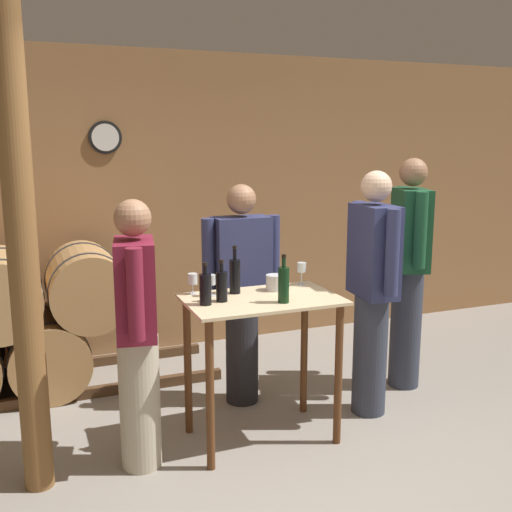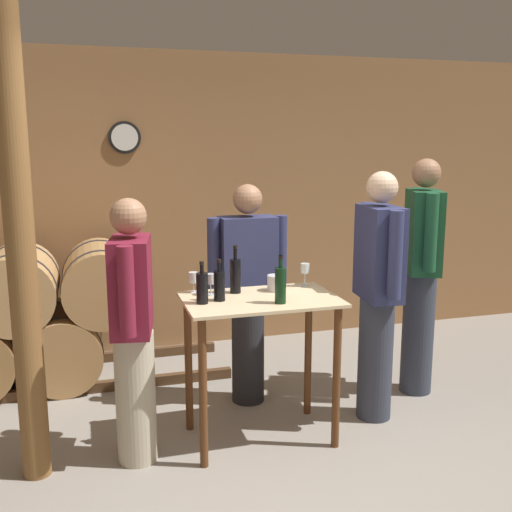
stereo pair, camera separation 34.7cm
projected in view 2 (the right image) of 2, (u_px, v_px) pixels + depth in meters
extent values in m
plane|color=gray|center=(305.00, 482.00, 3.43)|extent=(14.00, 14.00, 0.00)
cube|color=#996B42|center=(210.00, 202.00, 5.57)|extent=(8.40, 0.05, 2.70)
cylinder|color=black|center=(125.00, 137.00, 5.21)|extent=(0.28, 0.03, 0.28)
cylinder|color=white|center=(125.00, 137.00, 5.20)|extent=(0.23, 0.01, 0.23)
cylinder|color=#AD7F4C|center=(64.00, 345.00, 4.83)|extent=(0.59, 0.81, 0.59)
cylinder|color=#38383D|center=(63.00, 355.00, 4.60)|extent=(0.61, 0.03, 0.61)
cylinder|color=#38383D|center=(65.00, 336.00, 5.06)|extent=(0.61, 0.03, 0.61)
cylinder|color=tan|center=(18.00, 287.00, 4.65)|extent=(0.59, 0.81, 0.59)
cylinder|color=#38383D|center=(15.00, 295.00, 4.42)|extent=(0.61, 0.03, 0.61)
cylinder|color=#38383D|center=(21.00, 280.00, 4.88)|extent=(0.61, 0.03, 0.61)
cylinder|color=#AD7F4C|center=(101.00, 282.00, 4.82)|extent=(0.59, 0.81, 0.59)
cylinder|color=#38383D|center=(102.00, 289.00, 4.59)|extent=(0.61, 0.03, 0.61)
cylinder|color=#38383D|center=(100.00, 275.00, 5.05)|extent=(0.61, 0.03, 0.61)
cube|color=beige|center=(260.00, 299.00, 3.76)|extent=(0.97, 0.61, 0.02)
cylinder|color=#593319|center=(203.00, 394.00, 3.51)|extent=(0.05, 0.05, 0.93)
cylinder|color=#593319|center=(337.00, 378.00, 3.74)|extent=(0.05, 0.05, 0.93)
cylinder|color=#593319|center=(189.00, 364.00, 3.97)|extent=(0.05, 0.05, 0.93)
cylinder|color=#593319|center=(308.00, 351.00, 4.20)|extent=(0.05, 0.05, 0.93)
cylinder|color=brown|center=(21.00, 248.00, 3.25)|extent=(0.16, 0.16, 2.70)
cylinder|color=black|center=(202.00, 288.00, 3.62)|extent=(0.07, 0.07, 0.19)
cylinder|color=black|center=(202.00, 267.00, 3.59)|extent=(0.02, 0.02, 0.07)
cylinder|color=black|center=(202.00, 263.00, 3.59)|extent=(0.03, 0.03, 0.02)
cylinder|color=black|center=(219.00, 286.00, 3.68)|extent=(0.07, 0.07, 0.19)
cylinder|color=black|center=(219.00, 265.00, 3.66)|extent=(0.02, 0.02, 0.07)
cylinder|color=black|center=(219.00, 261.00, 3.65)|extent=(0.03, 0.03, 0.02)
cylinder|color=black|center=(235.00, 276.00, 3.87)|extent=(0.07, 0.07, 0.22)
cylinder|color=black|center=(235.00, 252.00, 3.84)|extent=(0.02, 0.02, 0.09)
cylinder|color=black|center=(235.00, 247.00, 3.83)|extent=(0.03, 0.03, 0.02)
cylinder|color=black|center=(281.00, 286.00, 3.62)|extent=(0.07, 0.07, 0.22)
cylinder|color=black|center=(281.00, 262.00, 3.59)|extent=(0.02, 0.02, 0.08)
cylinder|color=black|center=(281.00, 257.00, 3.59)|extent=(0.03, 0.03, 0.02)
cylinder|color=silver|center=(194.00, 292.00, 3.90)|extent=(0.06, 0.06, 0.00)
cylinder|color=silver|center=(194.00, 287.00, 3.89)|extent=(0.01, 0.01, 0.06)
cylinder|color=silver|center=(193.00, 277.00, 3.88)|extent=(0.06, 0.06, 0.07)
cylinder|color=silver|center=(211.00, 295.00, 3.83)|extent=(0.06, 0.06, 0.00)
cylinder|color=silver|center=(211.00, 289.00, 3.83)|extent=(0.01, 0.01, 0.07)
cylinder|color=silver|center=(211.00, 279.00, 3.81)|extent=(0.06, 0.06, 0.06)
cylinder|color=silver|center=(305.00, 286.00, 4.06)|extent=(0.06, 0.06, 0.00)
cylinder|color=silver|center=(305.00, 279.00, 4.05)|extent=(0.01, 0.01, 0.09)
cylinder|color=silver|center=(305.00, 268.00, 4.04)|extent=(0.06, 0.06, 0.06)
cylinder|color=silver|center=(276.00, 283.00, 3.93)|extent=(0.12, 0.12, 0.10)
cylinder|color=#232328|center=(248.00, 348.00, 4.43)|extent=(0.24, 0.24, 0.82)
cube|color=navy|center=(248.00, 256.00, 4.30)|extent=(0.40, 0.22, 0.57)
sphere|color=#9E7051|center=(248.00, 199.00, 4.22)|extent=(0.21, 0.21, 0.21)
cylinder|color=navy|center=(281.00, 250.00, 4.36)|extent=(0.09, 0.09, 0.51)
cylinder|color=navy|center=(214.00, 254.00, 4.22)|extent=(0.09, 0.09, 0.51)
cylinder|color=#333847|center=(418.00, 332.00, 4.59)|extent=(0.24, 0.24, 0.95)
cube|color=#194C2D|center=(423.00, 232.00, 4.44)|extent=(0.34, 0.45, 0.61)
sphere|color=#9E7051|center=(426.00, 173.00, 4.35)|extent=(0.21, 0.21, 0.21)
cylinder|color=#194C2D|center=(417.00, 223.00, 4.67)|extent=(0.09, 0.09, 0.55)
cylinder|color=#194C2D|center=(431.00, 233.00, 4.18)|extent=(0.09, 0.09, 0.55)
cylinder|color=#B7AD93|center=(136.00, 397.00, 3.60)|extent=(0.24, 0.24, 0.82)
cube|color=maroon|center=(131.00, 286.00, 3.46)|extent=(0.29, 0.43, 0.56)
sphere|color=#9E7051|center=(128.00, 216.00, 3.39)|extent=(0.21, 0.21, 0.21)
cylinder|color=maroon|center=(126.00, 292.00, 3.21)|extent=(0.09, 0.09, 0.50)
cylinder|color=maroon|center=(135.00, 272.00, 3.70)|extent=(0.09, 0.09, 0.50)
cylinder|color=#333847|center=(375.00, 358.00, 4.16)|extent=(0.24, 0.24, 0.86)
cube|color=navy|center=(380.00, 253.00, 4.02)|extent=(0.25, 0.42, 0.63)
sphere|color=beige|center=(382.00, 187.00, 3.93)|extent=(0.21, 0.21, 0.21)
cylinder|color=navy|center=(366.00, 242.00, 4.25)|extent=(0.09, 0.09, 0.57)
cylinder|color=navy|center=(395.00, 255.00, 3.77)|extent=(0.09, 0.09, 0.57)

